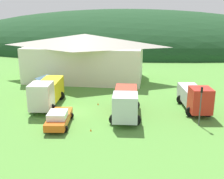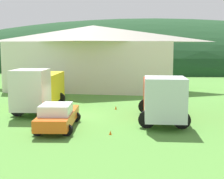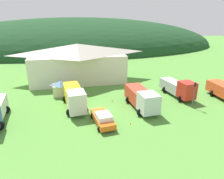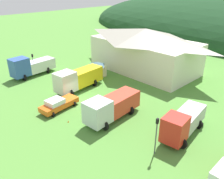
{
  "view_description": "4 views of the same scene",
  "coord_description": "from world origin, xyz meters",
  "px_view_note": "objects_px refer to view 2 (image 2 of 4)",
  "views": [
    {
      "loc": [
        9.14,
        -28.49,
        11.07
      ],
      "look_at": [
        4.72,
        2.42,
        2.32
      ],
      "focal_mm": 43.65,
      "sensor_mm": 36.0,
      "label": 1
    },
    {
      "loc": [
        6.58,
        -22.93,
        5.07
      ],
      "look_at": [
        2.83,
        1.17,
        1.93
      ],
      "focal_mm": 52.07,
      "sensor_mm": 36.0,
      "label": 2
    },
    {
      "loc": [
        -3.45,
        -26.78,
        13.37
      ],
      "look_at": [
        2.61,
        2.36,
        2.42
      ],
      "focal_mm": 32.56,
      "sensor_mm": 36.0,
      "label": 3
    },
    {
      "loc": [
        24.55,
        -17.32,
        15.53
      ],
      "look_at": [
        3.71,
        2.67,
        2.06
      ],
      "focal_mm": 37.42,
      "sensor_mm": 36.0,
      "label": 4
    }
  ],
  "objects_px": {
    "play_shed_cream": "(40,85)",
    "depot_building": "(93,56)",
    "tow_truck_silver": "(162,96)",
    "traffic_cone_mid_row": "(110,135)",
    "service_pickup_orange": "(58,116)",
    "traffic_cone_near_pickup": "(116,109)",
    "flatbed_truck_yellow": "(39,88)"
  },
  "relations": [
    {
      "from": "play_shed_cream",
      "to": "depot_building",
      "type": "bearing_deg",
      "value": 67.85
    },
    {
      "from": "tow_truck_silver",
      "to": "traffic_cone_mid_row",
      "type": "relative_size",
      "value": 16.23
    },
    {
      "from": "depot_building",
      "to": "tow_truck_silver",
      "type": "relative_size",
      "value": 2.56
    },
    {
      "from": "service_pickup_orange",
      "to": "traffic_cone_near_pickup",
      "type": "bearing_deg",
      "value": 151.55
    },
    {
      "from": "tow_truck_silver",
      "to": "service_pickup_orange",
      "type": "distance_m",
      "value": 7.37
    },
    {
      "from": "play_shed_cream",
      "to": "flatbed_truck_yellow",
      "type": "bearing_deg",
      "value": -69.27
    },
    {
      "from": "service_pickup_orange",
      "to": "traffic_cone_near_pickup",
      "type": "height_order",
      "value": "service_pickup_orange"
    },
    {
      "from": "flatbed_truck_yellow",
      "to": "tow_truck_silver",
      "type": "distance_m",
      "value": 10.11
    },
    {
      "from": "play_shed_cream",
      "to": "service_pickup_orange",
      "type": "height_order",
      "value": "play_shed_cream"
    },
    {
      "from": "tow_truck_silver",
      "to": "traffic_cone_mid_row",
      "type": "height_order",
      "value": "tow_truck_silver"
    },
    {
      "from": "play_shed_cream",
      "to": "traffic_cone_mid_row",
      "type": "bearing_deg",
      "value": -53.61
    },
    {
      "from": "traffic_cone_near_pickup",
      "to": "traffic_cone_mid_row",
      "type": "xyz_separation_m",
      "value": [
        0.81,
        -7.86,
        0.0
      ]
    },
    {
      "from": "traffic_cone_mid_row",
      "to": "play_shed_cream",
      "type": "bearing_deg",
      "value": 126.39
    },
    {
      "from": "depot_building",
      "to": "traffic_cone_near_pickup",
      "type": "relative_size",
      "value": 32.38
    },
    {
      "from": "flatbed_truck_yellow",
      "to": "traffic_cone_near_pickup",
      "type": "bearing_deg",
      "value": 95.81
    },
    {
      "from": "play_shed_cream",
      "to": "traffic_cone_near_pickup",
      "type": "distance_m",
      "value": 9.49
    },
    {
      "from": "depot_building",
      "to": "traffic_cone_near_pickup",
      "type": "bearing_deg",
      "value": -70.44
    },
    {
      "from": "service_pickup_orange",
      "to": "traffic_cone_near_pickup",
      "type": "xyz_separation_m",
      "value": [
        2.69,
        6.97,
        -0.83
      ]
    },
    {
      "from": "depot_building",
      "to": "service_pickup_orange",
      "type": "relative_size",
      "value": 3.74
    },
    {
      "from": "flatbed_truck_yellow",
      "to": "service_pickup_orange",
      "type": "xyz_separation_m",
      "value": [
        3.39,
        -5.66,
        -1.01
      ]
    },
    {
      "from": "play_shed_cream",
      "to": "flatbed_truck_yellow",
      "type": "distance_m",
      "value": 6.19
    },
    {
      "from": "play_shed_cream",
      "to": "traffic_cone_near_pickup",
      "type": "bearing_deg",
      "value": -28.32
    },
    {
      "from": "traffic_cone_near_pickup",
      "to": "traffic_cone_mid_row",
      "type": "bearing_deg",
      "value": -84.13
    },
    {
      "from": "service_pickup_orange",
      "to": "play_shed_cream",
      "type": "bearing_deg",
      "value": -161.35
    },
    {
      "from": "tow_truck_silver",
      "to": "service_pickup_orange",
      "type": "height_order",
      "value": "tow_truck_silver"
    },
    {
      "from": "depot_building",
      "to": "tow_truck_silver",
      "type": "xyz_separation_m",
      "value": [
        8.47,
        -16.78,
        -2.27
      ]
    },
    {
      "from": "traffic_cone_near_pickup",
      "to": "traffic_cone_mid_row",
      "type": "distance_m",
      "value": 7.9
    },
    {
      "from": "depot_building",
      "to": "flatbed_truck_yellow",
      "type": "height_order",
      "value": "depot_building"
    },
    {
      "from": "flatbed_truck_yellow",
      "to": "tow_truck_silver",
      "type": "relative_size",
      "value": 1.07
    },
    {
      "from": "traffic_cone_near_pickup",
      "to": "tow_truck_silver",
      "type": "bearing_deg",
      "value": -43.29
    },
    {
      "from": "play_shed_cream",
      "to": "traffic_cone_near_pickup",
      "type": "xyz_separation_m",
      "value": [
        8.26,
        -4.45,
        -1.39
      ]
    },
    {
      "from": "traffic_cone_near_pickup",
      "to": "depot_building",
      "type": "bearing_deg",
      "value": 109.56
    }
  ]
}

